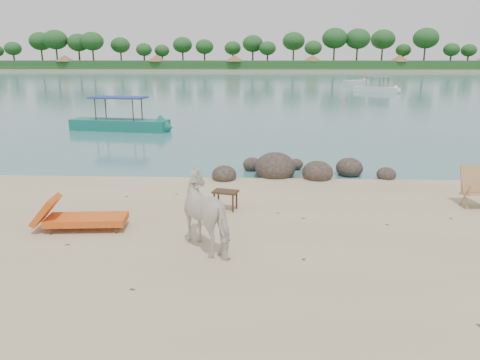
{
  "coord_description": "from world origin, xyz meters",
  "views": [
    {
      "loc": [
        -0.31,
        -9.12,
        3.92
      ],
      "look_at": [
        -0.77,
        2.0,
        1.0
      ],
      "focal_mm": 35.0,
      "sensor_mm": 36.0,
      "label": 1
    }
  ],
  "objects_px": {
    "lounge_chair": "(86,216)",
    "boat_near": "(118,102)",
    "boulders": "(293,170)",
    "side_table": "(226,201)",
    "cow": "(210,213)",
    "deck_chair": "(477,189)"
  },
  "relations": [
    {
      "from": "boulders",
      "to": "deck_chair",
      "type": "bearing_deg",
      "value": -36.35
    },
    {
      "from": "boulders",
      "to": "deck_chair",
      "type": "relative_size",
      "value": 5.72
    },
    {
      "from": "lounge_chair",
      "to": "cow",
      "type": "bearing_deg",
      "value": -22.29
    },
    {
      "from": "deck_chair",
      "to": "lounge_chair",
      "type": "bearing_deg",
      "value": -171.56
    },
    {
      "from": "side_table",
      "to": "boat_near",
      "type": "distance_m",
      "value": 15.86
    },
    {
      "from": "lounge_chair",
      "to": "deck_chair",
      "type": "height_order",
      "value": "deck_chair"
    },
    {
      "from": "cow",
      "to": "lounge_chair",
      "type": "distance_m",
      "value": 3.17
    },
    {
      "from": "cow",
      "to": "lounge_chair",
      "type": "height_order",
      "value": "cow"
    },
    {
      "from": "boulders",
      "to": "lounge_chair",
      "type": "relative_size",
      "value": 2.69
    },
    {
      "from": "boulders",
      "to": "boat_near",
      "type": "relative_size",
      "value": 0.99
    },
    {
      "from": "boulders",
      "to": "side_table",
      "type": "xyz_separation_m",
      "value": [
        -2.03,
        -3.89,
        0.06
      ]
    },
    {
      "from": "cow",
      "to": "lounge_chair",
      "type": "relative_size",
      "value": 0.81
    },
    {
      "from": "lounge_chair",
      "to": "side_table",
      "type": "bearing_deg",
      "value": 21.66
    },
    {
      "from": "deck_chair",
      "to": "boat_near",
      "type": "distance_m",
      "value": 19.37
    },
    {
      "from": "boat_near",
      "to": "side_table",
      "type": "bearing_deg",
      "value": -54.63
    },
    {
      "from": "boat_near",
      "to": "cow",
      "type": "bearing_deg",
      "value": -58.55
    },
    {
      "from": "lounge_chair",
      "to": "boat_near",
      "type": "height_order",
      "value": "boat_near"
    },
    {
      "from": "boulders",
      "to": "deck_chair",
      "type": "height_order",
      "value": "deck_chair"
    },
    {
      "from": "lounge_chair",
      "to": "boat_near",
      "type": "xyz_separation_m",
      "value": [
        -3.85,
        15.76,
        1.17
      ]
    },
    {
      "from": "cow",
      "to": "lounge_chair",
      "type": "xyz_separation_m",
      "value": [
        -3.0,
        0.93,
        -0.44
      ]
    },
    {
      "from": "cow",
      "to": "side_table",
      "type": "height_order",
      "value": "cow"
    },
    {
      "from": "boulders",
      "to": "boat_near",
      "type": "xyz_separation_m",
      "value": [
        -9.02,
        10.3,
        1.32
      ]
    }
  ]
}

